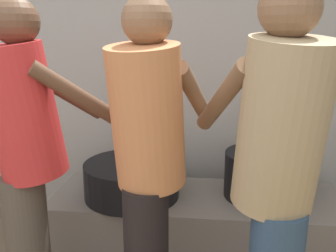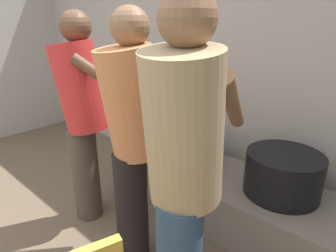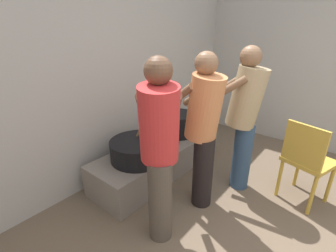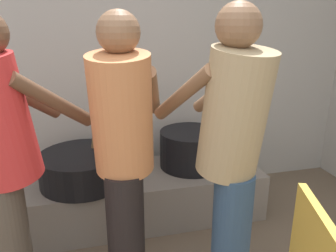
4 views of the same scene
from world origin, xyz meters
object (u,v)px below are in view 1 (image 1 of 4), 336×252
object	(u,v)px
cook_in_orange_shirt	(148,155)
cook_in_tan_shirt	(278,171)
cook_in_red_shirt	(26,148)
cooking_pot_main	(132,179)
cooking_pot_secondary	(263,175)

from	to	relation	value
cook_in_orange_shirt	cook_in_tan_shirt	world-z (taller)	cook_in_tan_shirt
cook_in_red_shirt	cook_in_tan_shirt	bearing A→B (deg)	-11.91
cooking_pot_main	cooking_pot_secondary	size ratio (longest dim) A/B	1.39
cooking_pot_secondary	cook_in_orange_shirt	bearing A→B (deg)	-129.12
cook_in_tan_shirt	cooking_pot_secondary	bearing A→B (deg)	83.79
cooking_pot_secondary	cook_in_tan_shirt	bearing A→B (deg)	-96.21
cooking_pot_secondary	cook_in_tan_shirt	world-z (taller)	cook_in_tan_shirt
cook_in_orange_shirt	cook_in_red_shirt	distance (m)	0.57
cook_in_orange_shirt	cook_in_tan_shirt	distance (m)	0.54
cooking_pot_main	cook_in_red_shirt	xyz separation A→B (m)	(-0.35, -0.62, 0.39)
cooking_pot_main	cook_in_orange_shirt	distance (m)	0.80
cooking_pot_main	cook_in_tan_shirt	distance (m)	1.19
cook_in_tan_shirt	cooking_pot_main	bearing A→B (deg)	130.53
cook_in_tan_shirt	cook_in_red_shirt	xyz separation A→B (m)	(-1.07, 0.23, -0.02)
cooking_pot_main	cooking_pot_secondary	distance (m)	0.83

